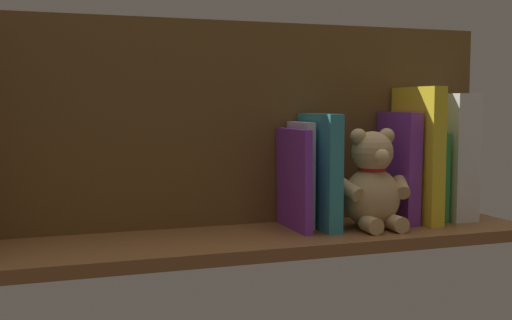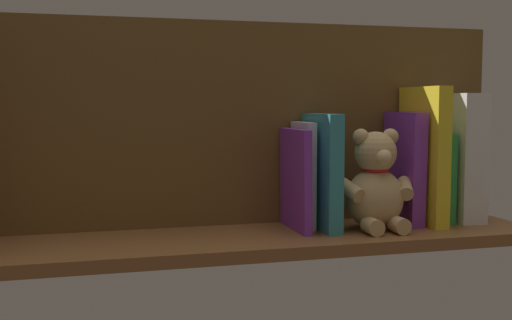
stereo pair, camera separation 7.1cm
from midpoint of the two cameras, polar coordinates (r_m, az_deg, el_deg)
ground_plane at (r=115.14cm, az=1.78°, el=-7.18°), size 104.70×25.07×2.20cm
shelf_back_panel at (r=122.47cm, az=0.39°, el=3.27°), size 104.70×1.50×38.98cm
dictionary_thick_white at (r=134.37cm, az=19.19°, el=0.24°), size 5.41×12.63×25.37cm
book_0 at (r=132.67cm, az=17.20°, el=-1.48°), size 3.14×11.26×17.48cm
book_1 at (r=128.70cm, az=16.33°, el=0.40°), size 2.91×15.07×26.63cm
book_2 at (r=128.14cm, az=14.69°, el=-0.69°), size 3.06×12.67×21.74cm
teddy_bear at (r=120.35cm, az=12.36°, el=-2.24°), size 15.23×12.07×18.77cm
book_3 at (r=119.32cm, az=7.61°, el=-1.03°), size 2.83×14.88×21.51cm
book_4 at (r=120.47cm, az=5.94°, el=-1.33°), size 1.62×10.25×19.92cm
book_5 at (r=117.98cm, az=5.28°, el=-1.75°), size 1.73×14.09×18.73cm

